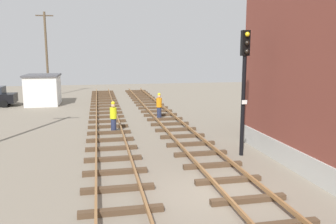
{
  "coord_description": "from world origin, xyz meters",
  "views": [
    {
      "loc": [
        -3.7,
        -10.25,
        4.63
      ],
      "look_at": [
        0.23,
        8.8,
        1.29
      ],
      "focal_mm": 36.48,
      "sensor_mm": 36.0,
      "label": 1
    }
  ],
  "objects_px": {
    "utility_pole_far": "(47,53)",
    "track_worker_foreground": "(113,117)",
    "track_worker_distant": "(159,106)",
    "signal_mast": "(244,79)",
    "control_hut": "(43,90)"
  },
  "relations": [
    {
      "from": "utility_pole_far",
      "to": "track_worker_distant",
      "type": "distance_m",
      "value": 18.41
    },
    {
      "from": "utility_pole_far",
      "to": "track_worker_foreground",
      "type": "height_order",
      "value": "utility_pole_far"
    },
    {
      "from": "track_worker_foreground",
      "to": "track_worker_distant",
      "type": "bearing_deg",
      "value": 47.61
    },
    {
      "from": "signal_mast",
      "to": "track_worker_foreground",
      "type": "bearing_deg",
      "value": 133.63
    },
    {
      "from": "signal_mast",
      "to": "track_worker_distant",
      "type": "bearing_deg",
      "value": 102.6
    },
    {
      "from": "signal_mast",
      "to": "track_worker_distant",
      "type": "distance_m",
      "value": 10.12
    },
    {
      "from": "track_worker_distant",
      "to": "utility_pole_far",
      "type": "bearing_deg",
      "value": 121.91
    },
    {
      "from": "utility_pole_far",
      "to": "track_worker_distant",
      "type": "xyz_separation_m",
      "value": [
        9.52,
        -15.3,
        -3.75
      ]
    },
    {
      "from": "control_hut",
      "to": "utility_pole_far",
      "type": "distance_m",
      "value": 7.2
    },
    {
      "from": "signal_mast",
      "to": "control_hut",
      "type": "height_order",
      "value": "signal_mast"
    },
    {
      "from": "signal_mast",
      "to": "track_worker_distant",
      "type": "height_order",
      "value": "signal_mast"
    },
    {
      "from": "track_worker_foreground",
      "to": "track_worker_distant",
      "type": "height_order",
      "value": "same"
    },
    {
      "from": "utility_pole_far",
      "to": "track_worker_distant",
      "type": "bearing_deg",
      "value": -58.09
    },
    {
      "from": "signal_mast",
      "to": "track_worker_foreground",
      "type": "relative_size",
      "value": 3.01
    },
    {
      "from": "utility_pole_far",
      "to": "track_worker_foreground",
      "type": "distance_m",
      "value": 20.34
    }
  ]
}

